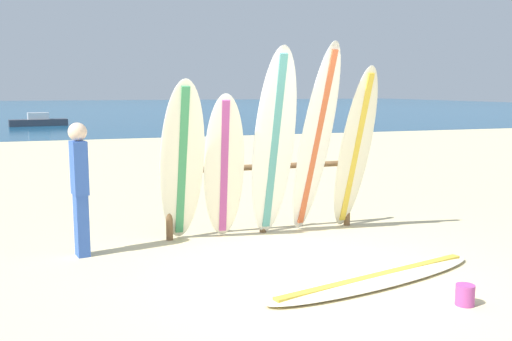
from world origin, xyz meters
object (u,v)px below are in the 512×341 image
at_px(surfboard_leaning_left, 224,168).
at_px(surfboard_leaning_center, 316,141).
at_px(small_boat_offshore, 38,121).
at_px(sand_bucket, 465,295).
at_px(surfboard_leaning_center_left, 274,145).
at_px(surfboard_leaning_far_left, 182,163).
at_px(surfboard_leaning_center_right, 355,150).
at_px(surfboard_lying_on_sand, 376,278).
at_px(beachgoer_standing, 80,184).
at_px(surfboard_rack, 263,183).

bearing_deg(surfboard_leaning_left, surfboard_leaning_center, -5.67).
height_order(small_boat_offshore, sand_bucket, small_boat_offshore).
xyz_separation_m(surfboard_leaning_center, sand_bucket, (0.27, -2.75, -1.19)).
bearing_deg(surfboard_leaning_center_left, surfboard_leaning_far_left, 174.18).
xyz_separation_m(surfboard_leaning_far_left, surfboard_leaning_center_right, (2.39, -0.09, 0.09)).
bearing_deg(small_boat_offshore, surfboard_leaning_center_right, -78.73).
xyz_separation_m(surfboard_lying_on_sand, sand_bucket, (0.44, -0.84, 0.06)).
height_order(surfboard_leaning_center, beachgoer_standing, surfboard_leaning_center).
relative_size(surfboard_leaning_far_left, beachgoer_standing, 1.33).
xyz_separation_m(surfboard_leaning_far_left, surfboard_lying_on_sand, (1.62, -2.04, -1.02)).
bearing_deg(surfboard_leaning_center_right, sand_bucket, -96.86).
relative_size(surfboard_leaning_center_left, beachgoer_standing, 1.58).
height_order(surfboard_leaning_center_left, surfboard_leaning_center, surfboard_leaning_center).
xyz_separation_m(surfboard_leaning_center_left, sand_bucket, (0.87, -2.75, -1.16)).
xyz_separation_m(surfboard_leaning_left, surfboard_leaning_center_left, (0.64, -0.12, 0.29)).
bearing_deg(surfboard_leaning_center, beachgoer_standing, 179.97).
xyz_separation_m(surfboard_leaning_far_left, beachgoer_standing, (-1.24, -0.12, -0.18)).
bearing_deg(surfboard_lying_on_sand, small_boat_offshore, 98.94).
bearing_deg(surfboard_leaning_center_left, beachgoer_standing, 179.92).
distance_m(surfboard_leaning_left, sand_bucket, 3.36).
height_order(surfboard_rack, small_boat_offshore, surfboard_rack).
bearing_deg(small_boat_offshore, beachgoer_standing, -86.67).
height_order(surfboard_rack, surfboard_leaning_left, surfboard_leaning_left).
xyz_separation_m(surfboard_leaning_left, surfboard_lying_on_sand, (1.07, -2.04, -0.93)).
height_order(surfboard_leaning_center, small_boat_offshore, surfboard_leaning_center).
height_order(surfboard_rack, surfboard_lying_on_sand, surfboard_rack).
height_order(surfboard_leaning_left, small_boat_offshore, surfboard_leaning_left).
relative_size(surfboard_leaning_far_left, surfboard_leaning_center_left, 0.84).
relative_size(surfboard_leaning_left, sand_bucket, 9.92).
relative_size(surfboard_leaning_center_left, sand_bucket, 12.92).
bearing_deg(small_boat_offshore, surfboard_leaning_center_left, -81.34).
distance_m(surfboard_lying_on_sand, beachgoer_standing, 3.54).
relative_size(surfboard_leaning_center_left, surfboard_leaning_center, 0.98).
relative_size(surfboard_rack, sand_bucket, 13.89).
xyz_separation_m(surfboard_rack, surfboard_leaning_far_left, (-1.17, -0.27, 0.37)).
bearing_deg(surfboard_lying_on_sand, surfboard_leaning_left, 117.63).
bearing_deg(surfboard_leaning_center_right, surfboard_leaning_left, 177.10).
height_order(surfboard_leaning_center_left, sand_bucket, surfboard_leaning_center_left).
height_order(surfboard_leaning_center_left, beachgoer_standing, surfboard_leaning_center_left).
bearing_deg(surfboard_leaning_left, surfboard_lying_on_sand, -62.37).
relative_size(surfboard_leaning_far_left, surfboard_leaning_center, 0.82).
xyz_separation_m(surfboard_leaning_left, surfboard_leaning_center, (1.23, -0.12, 0.32)).
distance_m(surfboard_lying_on_sand, small_boat_offshore, 28.04).
height_order(surfboard_leaning_far_left, small_boat_offshore, surfboard_leaning_far_left).
bearing_deg(surfboard_rack, sand_bucket, -74.34).
bearing_deg(surfboard_leaning_far_left, sand_bucket, -54.45).
height_order(surfboard_leaning_center_right, beachgoer_standing, surfboard_leaning_center_right).
relative_size(surfboard_leaning_center, sand_bucket, 13.25).
distance_m(surfboard_rack, beachgoer_standing, 2.45).
relative_size(surfboard_leaning_center_right, surfboard_lying_on_sand, 0.81).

